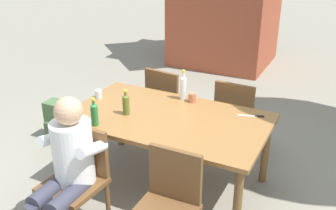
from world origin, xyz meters
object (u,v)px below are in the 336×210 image
at_px(chair_far_left, 167,100).
at_px(backpack_by_near_side, 59,122).
at_px(backpack_by_far_side, 79,125).
at_px(bottle_olive, 126,104).
at_px(bottle_clear, 183,87).
at_px(chair_far_right, 236,114).
at_px(dining_table, 168,124).
at_px(bottle_green, 94,114).
at_px(cup_glass, 99,94).
at_px(cup_terracotta, 192,98).
at_px(chair_near_left, 79,174).
at_px(person_in_white_shirt, 67,163).
at_px(table_knife, 253,116).
at_px(chair_near_right, 168,202).

relative_size(chair_far_left, backpack_by_near_side, 1.84).
distance_m(chair_far_left, backpack_by_far_side, 1.07).
xyz_separation_m(bottle_olive, backpack_by_far_side, (-0.93, 0.41, -0.62)).
xyz_separation_m(bottle_olive, bottle_clear, (0.33, 0.55, 0.03)).
bearing_deg(backpack_by_far_side, chair_far_right, 17.16).
bearing_deg(dining_table, bottle_green, -139.80).
xyz_separation_m(bottle_clear, cup_glass, (-0.77, -0.36, -0.09)).
height_order(bottle_clear, cup_terracotta, bottle_clear).
relative_size(chair_near_left, chair_far_left, 1.00).
distance_m(cup_terracotta, cup_glass, 0.94).
bearing_deg(cup_glass, chair_near_left, -65.26).
xyz_separation_m(person_in_white_shirt, bottle_green, (-0.09, 0.51, 0.18)).
distance_m(chair_near_left, bottle_clear, 1.36).
xyz_separation_m(cup_terracotta, backpack_by_near_side, (-1.58, -0.18, -0.55)).
xyz_separation_m(bottle_olive, table_knife, (1.07, 0.47, -0.10)).
bearing_deg(backpack_by_near_side, bottle_green, -32.54).
bearing_deg(chair_far_right, cup_terracotta, -129.18).
relative_size(chair_far_left, table_knife, 3.70).
distance_m(dining_table, bottle_olive, 0.43).
xyz_separation_m(chair_near_right, cup_glass, (-1.22, 0.90, 0.28)).
bearing_deg(chair_far_right, dining_table, -116.16).
xyz_separation_m(chair_near_left, table_knife, (1.09, 1.18, 0.24)).
bearing_deg(bottle_green, backpack_by_near_side, 147.46).
xyz_separation_m(bottle_clear, table_knife, (0.74, -0.08, -0.13)).
bearing_deg(table_knife, bottle_green, -146.92).
bearing_deg(bottle_clear, chair_near_left, -105.90).
distance_m(person_in_white_shirt, backpack_by_far_side, 1.59).
distance_m(bottle_olive, bottle_clear, 0.64).
xyz_separation_m(bottle_clear, cup_terracotta, (0.11, -0.02, -0.09)).
relative_size(chair_near_right, cup_terracotta, 9.44).
xyz_separation_m(chair_near_right, backpack_by_near_side, (-1.93, 1.05, -0.26)).
bearing_deg(chair_near_right, chair_far_right, 90.06).
height_order(bottle_green, backpack_by_near_side, bottle_green).
bearing_deg(person_in_white_shirt, chair_near_left, 86.77).
bearing_deg(chair_near_left, cup_glass, 114.74).
height_order(chair_near_left, chair_near_right, same).
xyz_separation_m(chair_far_left, table_knife, (1.11, -0.47, 0.24)).
height_order(chair_near_left, chair_far_left, same).
relative_size(cup_terracotta, table_knife, 0.39).
height_order(chair_near_right, chair_far_right, same).
bearing_deg(bottle_green, bottle_clear, 61.79).
bearing_deg(backpack_by_far_side, chair_near_right, -33.33).
bearing_deg(chair_far_right, chair_near_left, -116.04).
bearing_deg(backpack_by_near_side, cup_terracotta, 6.57).
relative_size(cup_terracotta, backpack_by_far_side, 0.21).
bearing_deg(dining_table, cup_terracotta, 81.00).
bearing_deg(bottle_green, dining_table, 40.20).
xyz_separation_m(chair_near_right, table_knife, (0.29, 1.18, 0.24)).
relative_size(backpack_by_near_side, backpack_by_far_side, 1.09).
xyz_separation_m(bottle_olive, cup_terracotta, (0.44, 0.52, -0.06)).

